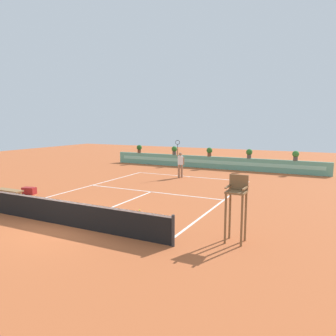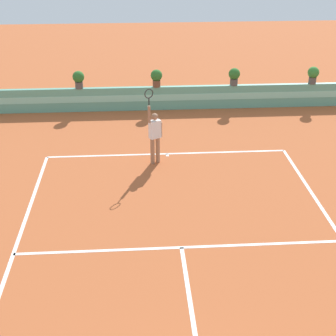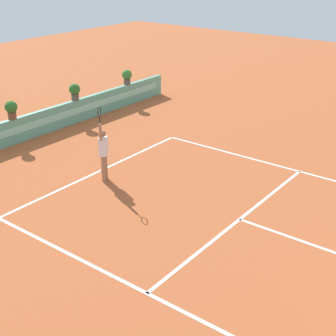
# 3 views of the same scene
# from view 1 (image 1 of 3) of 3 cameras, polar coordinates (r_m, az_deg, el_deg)

# --- Properties ---
(ground_plane) EXTENTS (60.00, 60.00, 0.00)m
(ground_plane) POSITION_cam_1_polar(r_m,az_deg,el_deg) (17.07, -3.72, -4.58)
(ground_plane) COLOR #B2562D
(court_lines) EXTENTS (8.32, 11.94, 0.01)m
(court_lines) POSITION_cam_1_polar(r_m,az_deg,el_deg) (17.68, -2.55, -4.11)
(court_lines) COLOR white
(court_lines) RESTS_ON ground
(net) EXTENTS (8.92, 0.10, 1.00)m
(net) POSITION_cam_1_polar(r_m,az_deg,el_deg) (12.30, -18.09, -7.58)
(net) COLOR #333333
(net) RESTS_ON ground
(back_wall_barrier) EXTENTS (18.00, 0.21, 1.00)m
(back_wall_barrier) POSITION_cam_1_polar(r_m,az_deg,el_deg) (26.35, 7.73, 1.01)
(back_wall_barrier) COLOR #60A88E
(back_wall_barrier) RESTS_ON ground
(umpire_chair) EXTENTS (0.60, 0.60, 2.14)m
(umpire_chair) POSITION_cam_1_polar(r_m,az_deg,el_deg) (10.21, 12.26, -5.75)
(umpire_chair) COLOR brown
(umpire_chair) RESTS_ON ground
(bench_courtside) EXTENTS (1.60, 0.44, 0.51)m
(bench_courtside) POSITION_cam_1_polar(r_m,az_deg,el_deg) (17.42, -26.72, -3.92)
(bench_courtside) COLOR olive
(bench_courtside) RESTS_ON ground
(gear_bag) EXTENTS (0.76, 0.49, 0.36)m
(gear_bag) POSITION_cam_1_polar(r_m,az_deg,el_deg) (18.39, -23.74, -3.76)
(gear_bag) COLOR maroon
(gear_bag) RESTS_ON ground
(tennis_player) EXTENTS (0.56, 0.36, 2.58)m
(tennis_player) POSITION_cam_1_polar(r_m,az_deg,el_deg) (21.68, 2.23, 0.99)
(tennis_player) COLOR #9E7051
(tennis_player) RESTS_ON ground
(tennis_ball_near_baseline) EXTENTS (0.07, 0.07, 0.07)m
(tennis_ball_near_baseline) POSITION_cam_1_polar(r_m,az_deg,el_deg) (13.76, -5.16, -7.59)
(tennis_ball_near_baseline) COLOR #CCE033
(tennis_ball_near_baseline) RESTS_ON ground
(potted_plant_centre) EXTENTS (0.48, 0.48, 0.72)m
(potted_plant_centre) POSITION_cam_1_polar(r_m,az_deg,el_deg) (26.30, 7.47, 3.00)
(potted_plant_centre) COLOR brown
(potted_plant_centre) RESTS_ON back_wall_barrier
(potted_plant_left) EXTENTS (0.48, 0.48, 0.72)m
(potted_plant_left) POSITION_cam_1_polar(r_m,az_deg,el_deg) (27.51, 1.15, 3.29)
(potted_plant_left) COLOR #514C47
(potted_plant_left) RESTS_ON back_wall_barrier
(potted_plant_right) EXTENTS (0.48, 0.48, 0.72)m
(potted_plant_right) POSITION_cam_1_polar(r_m,az_deg,el_deg) (25.42, 14.42, 2.63)
(potted_plant_right) COLOR #514C47
(potted_plant_right) RESTS_ON back_wall_barrier
(potted_plant_far_left) EXTENTS (0.48, 0.48, 0.72)m
(potted_plant_far_left) POSITION_cam_1_polar(r_m,az_deg,el_deg) (29.21, -5.20, 3.55)
(potted_plant_far_left) COLOR brown
(potted_plant_far_left) RESTS_ON back_wall_barrier
(potted_plant_far_right) EXTENTS (0.48, 0.48, 0.72)m
(potted_plant_far_right) POSITION_cam_1_polar(r_m,az_deg,el_deg) (24.94, 22.01, 2.19)
(potted_plant_far_right) COLOR #514C47
(potted_plant_far_right) RESTS_ON back_wall_barrier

